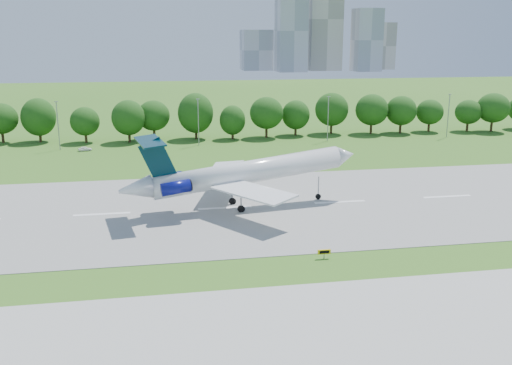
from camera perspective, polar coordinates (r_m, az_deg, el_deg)
name	(u,v)px	position (r m, az deg, el deg)	size (l,w,h in m)	color
ground	(399,256)	(77.68, 14.13, -7.13)	(600.00, 600.00, 0.00)	#30631A
runway	(340,202)	(99.70, 8.37, -1.97)	(400.00, 45.00, 0.08)	gray
taxiway	(472,321)	(63.19, 20.83, -12.86)	(400.00, 23.00, 0.08)	#ADADA8
tree_line	(267,115)	(162.07, 1.06, 6.77)	(288.40, 8.40, 10.40)	#382314
light_poles	(264,120)	(151.86, 0.85, 6.31)	(175.90, 0.25, 12.19)	gray
skyline	(319,32)	(474.62, 6.29, 14.76)	(127.00, 52.00, 80.00)	#B2B2B7
airliner	(237,173)	(93.80, -1.91, 0.95)	(41.18, 29.53, 12.91)	white
taxi_sign_left	(324,252)	(74.74, 6.83, -6.92)	(1.74, 0.23, 1.22)	gray
service_vehicle_a	(150,144)	(150.96, -10.54, 3.83)	(1.41, 4.04, 1.33)	white
service_vehicle_b	(85,149)	(148.60, -16.73, 3.25)	(1.32, 3.28, 1.12)	white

